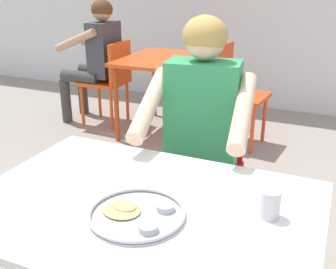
{
  "coord_description": "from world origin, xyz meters",
  "views": [
    {
      "loc": [
        0.57,
        -0.96,
        1.42
      ],
      "look_at": [
        0.02,
        0.31,
        0.87
      ],
      "focal_mm": 43.06,
      "sensor_mm": 36.0,
      "label": 1
    }
  ],
  "objects_px": {
    "thali_tray": "(137,213)",
    "table_background_red": "(170,67)",
    "chair_red_left": "(110,77)",
    "chair_red_right": "(234,88)",
    "drinking_cup": "(270,203)",
    "diner_foreground": "(198,130)",
    "table_foreground": "(142,222)",
    "chair_foreground": "(207,158)",
    "patron_background": "(96,51)"
  },
  "relations": [
    {
      "from": "chair_red_right",
      "to": "chair_red_left",
      "type": "bearing_deg",
      "value": -179.62
    },
    {
      "from": "diner_foreground",
      "to": "patron_background",
      "type": "xyz_separation_m",
      "value": [
        -1.67,
        1.7,
        -0.03
      ]
    },
    {
      "from": "thali_tray",
      "to": "table_background_red",
      "type": "distance_m",
      "value": 2.58
    },
    {
      "from": "diner_foreground",
      "to": "patron_background",
      "type": "bearing_deg",
      "value": 134.46
    },
    {
      "from": "drinking_cup",
      "to": "table_background_red",
      "type": "height_order",
      "value": "drinking_cup"
    },
    {
      "from": "chair_foreground",
      "to": "diner_foreground",
      "type": "relative_size",
      "value": 0.7
    },
    {
      "from": "chair_foreground",
      "to": "diner_foreground",
      "type": "height_order",
      "value": "diner_foreground"
    },
    {
      "from": "thali_tray",
      "to": "drinking_cup",
      "type": "distance_m",
      "value": 0.41
    },
    {
      "from": "thali_tray",
      "to": "chair_foreground",
      "type": "bearing_deg",
      "value": 94.63
    },
    {
      "from": "table_foreground",
      "to": "table_background_red",
      "type": "xyz_separation_m",
      "value": [
        -0.9,
        2.33,
        -0.01
      ]
    },
    {
      "from": "diner_foreground",
      "to": "table_background_red",
      "type": "height_order",
      "value": "diner_foreground"
    },
    {
      "from": "table_background_red",
      "to": "patron_background",
      "type": "distance_m",
      "value": 0.8
    },
    {
      "from": "drinking_cup",
      "to": "chair_foreground",
      "type": "xyz_separation_m",
      "value": [
        -0.45,
        0.76,
        -0.26
      ]
    },
    {
      "from": "thali_tray",
      "to": "chair_foreground",
      "type": "relative_size",
      "value": 0.35
    },
    {
      "from": "chair_foreground",
      "to": "chair_red_left",
      "type": "distance_m",
      "value": 2.09
    },
    {
      "from": "chair_red_left",
      "to": "chair_red_right",
      "type": "distance_m",
      "value": 1.24
    },
    {
      "from": "table_foreground",
      "to": "chair_foreground",
      "type": "xyz_separation_m",
      "value": [
        -0.05,
        0.85,
        -0.14
      ]
    },
    {
      "from": "diner_foreground",
      "to": "chair_red_left",
      "type": "distance_m",
      "value": 2.28
    },
    {
      "from": "drinking_cup",
      "to": "chair_red_left",
      "type": "bearing_deg",
      "value": 131.03
    },
    {
      "from": "thali_tray",
      "to": "table_background_red",
      "type": "height_order",
      "value": "thali_tray"
    },
    {
      "from": "chair_foreground",
      "to": "chair_red_left",
      "type": "relative_size",
      "value": 1.05
    },
    {
      "from": "patron_background",
      "to": "chair_foreground",
      "type": "bearing_deg",
      "value": -42.08
    },
    {
      "from": "diner_foreground",
      "to": "thali_tray",
      "type": "bearing_deg",
      "value": -85.85
    },
    {
      "from": "chair_red_left",
      "to": "chair_red_right",
      "type": "height_order",
      "value": "chair_red_right"
    },
    {
      "from": "chair_foreground",
      "to": "patron_background",
      "type": "bearing_deg",
      "value": 137.92
    },
    {
      "from": "thali_tray",
      "to": "chair_red_right",
      "type": "distance_m",
      "value": 2.44
    },
    {
      "from": "diner_foreground",
      "to": "table_background_red",
      "type": "distance_m",
      "value": 1.91
    },
    {
      "from": "thali_tray",
      "to": "diner_foreground",
      "type": "bearing_deg",
      "value": 94.15
    },
    {
      "from": "chair_red_left",
      "to": "drinking_cup",
      "type": "bearing_deg",
      "value": -48.97
    },
    {
      "from": "chair_red_left",
      "to": "chair_foreground",
      "type": "bearing_deg",
      "value": -44.62
    },
    {
      "from": "table_foreground",
      "to": "chair_red_left",
      "type": "distance_m",
      "value": 2.79
    },
    {
      "from": "table_foreground",
      "to": "table_background_red",
      "type": "relative_size",
      "value": 1.26
    },
    {
      "from": "table_background_red",
      "to": "patron_background",
      "type": "xyz_separation_m",
      "value": [
        -0.79,
        -0.0,
        0.09
      ]
    },
    {
      "from": "drinking_cup",
      "to": "diner_foreground",
      "type": "bearing_deg",
      "value": 128.08
    },
    {
      "from": "chair_red_left",
      "to": "patron_background",
      "type": "distance_m",
      "value": 0.28
    },
    {
      "from": "table_foreground",
      "to": "chair_red_right",
      "type": "xyz_separation_m",
      "value": [
        -0.3,
        2.32,
        -0.14
      ]
    },
    {
      "from": "table_foreground",
      "to": "chair_foreground",
      "type": "bearing_deg",
      "value": 93.41
    },
    {
      "from": "diner_foreground",
      "to": "chair_red_left",
      "type": "bearing_deg",
      "value": 131.93
    },
    {
      "from": "table_foreground",
      "to": "thali_tray",
      "type": "xyz_separation_m",
      "value": [
        0.02,
        -0.08,
        0.08
      ]
    },
    {
      "from": "diner_foreground",
      "to": "chair_red_right",
      "type": "height_order",
      "value": "diner_foreground"
    },
    {
      "from": "diner_foreground",
      "to": "chair_red_right",
      "type": "distance_m",
      "value": 1.73
    },
    {
      "from": "chair_foreground",
      "to": "chair_red_left",
      "type": "xyz_separation_m",
      "value": [
        -1.49,
        1.47,
        -0.02
      ]
    },
    {
      "from": "drinking_cup",
      "to": "table_background_red",
      "type": "distance_m",
      "value": 2.6
    },
    {
      "from": "chair_red_right",
      "to": "table_background_red",
      "type": "bearing_deg",
      "value": 179.41
    },
    {
      "from": "table_background_red",
      "to": "chair_red_right",
      "type": "height_order",
      "value": "chair_red_right"
    },
    {
      "from": "thali_tray",
      "to": "chair_red_left",
      "type": "relative_size",
      "value": 0.37
    },
    {
      "from": "table_foreground",
      "to": "patron_background",
      "type": "distance_m",
      "value": 2.88
    },
    {
      "from": "thali_tray",
      "to": "patron_background",
      "type": "height_order",
      "value": "patron_background"
    },
    {
      "from": "diner_foreground",
      "to": "chair_red_left",
      "type": "height_order",
      "value": "diner_foreground"
    },
    {
      "from": "table_background_red",
      "to": "chair_red_left",
      "type": "bearing_deg",
      "value": -178.71
    }
  ]
}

